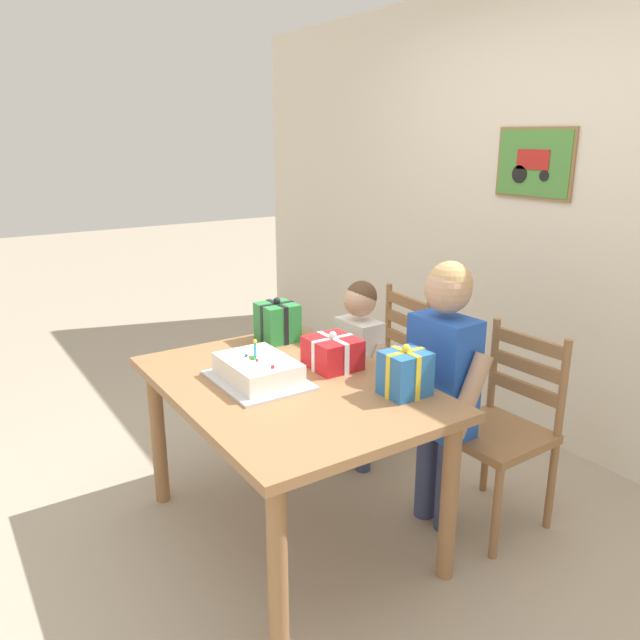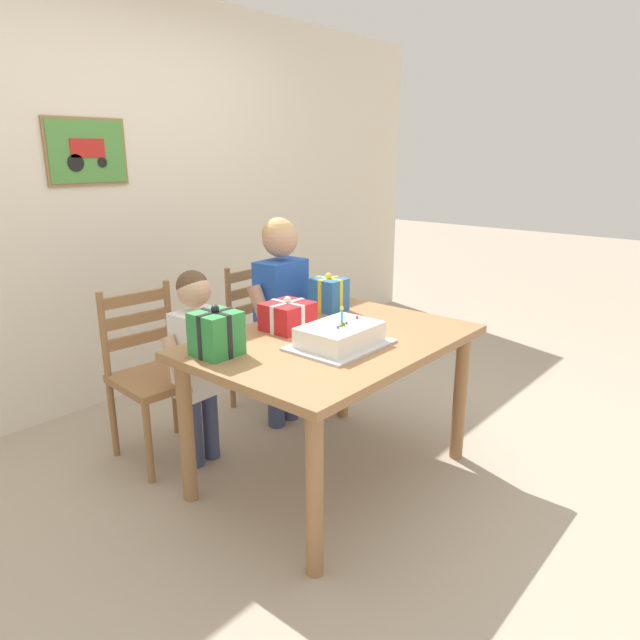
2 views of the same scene
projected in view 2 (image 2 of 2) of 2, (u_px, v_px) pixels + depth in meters
The scene contains 11 objects.
ground_plane at pixel (332, 476), 2.94m from camera, with size 20.00×20.00×0.00m, color tan.
back_wall at pixel (119, 200), 3.67m from camera, with size 6.40×0.11×2.60m.
dining_table at pixel (333, 357), 2.76m from camera, with size 1.34×0.95×0.75m.
birthday_cake at pixel (340, 336), 2.59m from camera, with size 0.44×0.34×0.19m.
gift_box_red_large at pixel (216, 333), 2.47m from camera, with size 0.19×0.18×0.23m.
gift_box_beside_cake at pixel (288, 316), 2.84m from camera, with size 0.23×0.21×0.17m.
gift_box_corner_small at pixel (329, 294), 3.17m from camera, with size 0.16×0.18×0.22m.
chair_left at pixel (155, 373), 3.04m from camera, with size 0.45×0.45×0.92m.
chair_right at pixel (268, 336), 3.66m from camera, with size 0.43×0.43×0.92m.
child_older at pixel (282, 303), 3.32m from camera, with size 0.46×0.26×1.25m.
child_younger at pixel (198, 350), 2.90m from camera, with size 0.38×0.22×1.04m.
Camera 2 is at (-2.02, -1.63, 1.60)m, focal length 32.13 mm.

